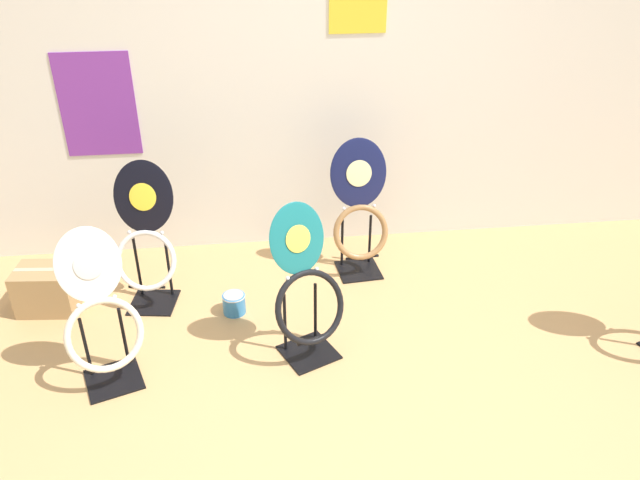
% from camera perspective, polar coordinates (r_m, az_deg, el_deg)
% --- Properties ---
extents(ground_plane, '(14.00, 14.00, 0.00)m').
position_cam_1_polar(ground_plane, '(3.11, 5.06, -18.26)').
color(ground_plane, tan).
extents(wall_back, '(8.00, 0.07, 2.60)m').
position_cam_1_polar(wall_back, '(4.23, 0.24, 15.94)').
color(wall_back, silver).
rests_on(wall_back, ground_plane).
extents(toilet_seat_display_jazz_black, '(0.40, 0.36, 0.91)m').
position_cam_1_polar(toilet_seat_display_jazz_black, '(3.91, -15.63, -0.16)').
color(toilet_seat_display_jazz_black, black).
rests_on(toilet_seat_display_jazz_black, ground_plane).
extents(toilet_seat_display_navy_moon, '(0.39, 0.31, 0.92)m').
position_cam_1_polar(toilet_seat_display_navy_moon, '(4.10, 3.65, 2.46)').
color(toilet_seat_display_navy_moon, black).
rests_on(toilet_seat_display_navy_moon, ground_plane).
extents(toilet_seat_display_white_plain, '(0.43, 0.38, 0.86)m').
position_cam_1_polar(toilet_seat_display_white_plain, '(3.37, -19.39, -6.88)').
color(toilet_seat_display_white_plain, black).
rests_on(toilet_seat_display_white_plain, ground_plane).
extents(toilet_seat_display_teal_sax, '(0.46, 0.42, 0.89)m').
position_cam_1_polar(toilet_seat_display_teal_sax, '(3.36, -1.24, -4.97)').
color(toilet_seat_display_teal_sax, black).
rests_on(toilet_seat_display_teal_sax, ground_plane).
extents(paint_can, '(0.14, 0.14, 0.13)m').
position_cam_1_polar(paint_can, '(3.89, -7.86, -5.71)').
color(paint_can, teal).
rests_on(paint_can, ground_plane).
extents(storage_box, '(0.37, 0.29, 0.28)m').
position_cam_1_polar(storage_box, '(4.20, -23.67, -4.12)').
color(storage_box, '#A37F51').
rests_on(storage_box, ground_plane).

